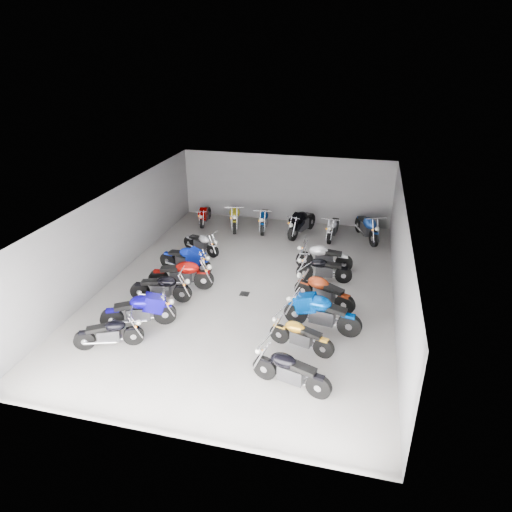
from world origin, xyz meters
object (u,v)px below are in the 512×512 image
object	(u,v)px
motorcycle_right_b	(301,335)
motorcycle_right_d	(323,291)
drain_grate	(245,294)
motorcycle_back_f	(367,227)
motorcycle_right_e	(323,269)
motorcycle_left_a	(109,333)
motorcycle_right_a	(290,371)
motorcycle_back_b	(235,216)
motorcycle_left_b	(139,311)
motorcycle_left_c	(161,288)
motorcycle_left_f	(201,243)
motorcycle_back_c	(264,219)
motorcycle_left_e	(186,259)
motorcycle_back_a	(205,215)
motorcycle_right_c	(321,313)
motorcycle_back_d	(302,223)
motorcycle_right_f	(324,257)
motorcycle_left_d	(182,274)
motorcycle_back_e	(333,227)

from	to	relation	value
motorcycle_right_b	motorcycle_right_d	size ratio (longest dim) A/B	0.92
drain_grate	motorcycle_right_d	world-z (taller)	motorcycle_right_d
motorcycle_right_d	motorcycle_back_f	size ratio (longest dim) A/B	0.93
motorcycle_right_b	motorcycle_right_e	size ratio (longest dim) A/B	0.95
motorcycle_left_a	motorcycle_right_b	size ratio (longest dim) A/B	0.96
motorcycle_right_a	drain_grate	bearing A→B (deg)	43.13
motorcycle_right_b	motorcycle_back_b	xyz separation A→B (m)	(-4.44, 8.63, 0.09)
motorcycle_left_b	motorcycle_back_b	world-z (taller)	motorcycle_back_b
motorcycle_left_c	motorcycle_back_f	size ratio (longest dim) A/B	0.94
motorcycle_back_f	motorcycle_left_f	bearing A→B (deg)	2.24
motorcycle_left_b	motorcycle_right_b	xyz separation A→B (m)	(4.93, 0.01, -0.08)
drain_grate	motorcycle_left_b	world-z (taller)	motorcycle_left_b
motorcycle_right_d	motorcycle_back_c	xyz separation A→B (m)	(-3.41, 6.16, -0.01)
motorcycle_left_e	motorcycle_back_a	distance (m)	5.14
motorcycle_left_c	motorcycle_right_c	xyz separation A→B (m)	(5.36, -0.41, 0.07)
motorcycle_right_e	motorcycle_back_f	bearing A→B (deg)	-21.98
motorcycle_right_b	motorcycle_back_d	bearing A→B (deg)	24.56
motorcycle_left_f	motorcycle_back_d	distance (m)	4.75
drain_grate	motorcycle_back_a	distance (m)	7.14
motorcycle_right_f	motorcycle_back_c	distance (m)	4.68
motorcycle_right_e	motorcycle_back_c	size ratio (longest dim) A/B	0.94
motorcycle_back_b	motorcycle_left_d	bearing A→B (deg)	73.16
motorcycle_left_a	motorcycle_right_f	world-z (taller)	motorcycle_right_f
motorcycle_left_d	motorcycle_right_c	distance (m)	5.22
motorcycle_left_d	motorcycle_back_c	size ratio (longest dim) A/B	1.07
motorcycle_back_c	motorcycle_back_d	world-z (taller)	motorcycle_back_d
motorcycle_left_a	motorcycle_right_f	size ratio (longest dim) A/B	0.85
motorcycle_back_a	motorcycle_right_f	bearing A→B (deg)	143.27
motorcycle_right_d	motorcycle_right_e	world-z (taller)	motorcycle_right_d
motorcycle_right_a	motorcycle_right_b	bearing A→B (deg)	14.06
motorcycle_left_a	motorcycle_back_c	bearing A→B (deg)	143.79
motorcycle_left_e	motorcycle_right_e	world-z (taller)	motorcycle_left_e
motorcycle_back_c	motorcycle_back_b	bearing A→B (deg)	-4.46
drain_grate	motorcycle_right_f	bearing A→B (deg)	46.67
motorcycle_right_a	motorcycle_back_b	world-z (taller)	motorcycle_back_b
motorcycle_left_f	motorcycle_back_a	xyz separation A→B (m)	(-1.01, 3.29, -0.01)
motorcycle_back_b	motorcycle_back_f	world-z (taller)	motorcycle_back_f
motorcycle_right_c	motorcycle_back_c	distance (m)	8.33
motorcycle_left_e	motorcycle_back_a	size ratio (longest dim) A/B	1.18
motorcycle_back_e	motorcycle_right_f	bearing A→B (deg)	94.59
motorcycle_left_f	motorcycle_back_c	size ratio (longest dim) A/B	0.82
motorcycle_right_e	motorcycle_back_b	xyz separation A→B (m)	(-4.62, 4.37, 0.08)
motorcycle_back_e	motorcycle_left_d	bearing A→B (deg)	57.27
motorcycle_right_d	motorcycle_back_f	bearing A→B (deg)	12.09
motorcycle_left_f	motorcycle_back_f	bearing A→B (deg)	139.65
drain_grate	motorcycle_back_e	xyz separation A→B (m)	(2.49, 5.80, 0.49)
drain_grate	motorcycle_left_a	distance (m)	4.84
motorcycle_left_f	motorcycle_right_e	distance (m)	5.29
motorcycle_right_a	motorcycle_left_a	bearing A→B (deg)	99.59
motorcycle_right_d	motorcycle_back_b	bearing A→B (deg)	61.85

